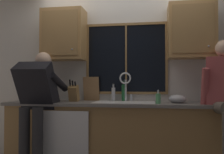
{
  "coord_description": "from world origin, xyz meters",
  "views": [
    {
      "loc": [
        0.4,
        -3.56,
        1.17
      ],
      "look_at": [
        -0.13,
        -0.3,
        1.25
      ],
      "focal_mm": 39.95,
      "sensor_mm": 36.0,
      "label": 1
    }
  ],
  "objects_px": {
    "person_standing": "(36,99)",
    "bottle_tall_clear": "(113,94)",
    "soap_dispenser": "(158,98)",
    "knife_block": "(74,94)",
    "mixing_bowl": "(177,99)",
    "bottle_green_glass": "(124,92)",
    "cutting_board": "(91,89)"
  },
  "relations": [
    {
      "from": "person_standing",
      "to": "bottle_tall_clear",
      "type": "height_order",
      "value": "person_standing"
    },
    {
      "from": "soap_dispenser",
      "to": "bottle_tall_clear",
      "type": "xyz_separation_m",
      "value": [
        -0.61,
        0.36,
        0.04
      ]
    },
    {
      "from": "knife_block",
      "to": "mixing_bowl",
      "type": "height_order",
      "value": "knife_block"
    },
    {
      "from": "mixing_bowl",
      "to": "bottle_green_glass",
      "type": "xyz_separation_m",
      "value": [
        -0.71,
        0.22,
        0.07
      ]
    },
    {
      "from": "knife_block",
      "to": "bottle_tall_clear",
      "type": "relative_size",
      "value": 1.3
    },
    {
      "from": "cutting_board",
      "to": "bottle_tall_clear",
      "type": "xyz_separation_m",
      "value": [
        0.32,
        -0.01,
        -0.07
      ]
    },
    {
      "from": "bottle_green_glass",
      "to": "bottle_tall_clear",
      "type": "relative_size",
      "value": 1.2
    },
    {
      "from": "cutting_board",
      "to": "soap_dispenser",
      "type": "bearing_deg",
      "value": -21.45
    },
    {
      "from": "knife_block",
      "to": "soap_dispenser",
      "type": "xyz_separation_m",
      "value": [
        1.13,
        -0.18,
        -0.04
      ]
    },
    {
      "from": "knife_block",
      "to": "soap_dispenser",
      "type": "height_order",
      "value": "knife_block"
    },
    {
      "from": "person_standing",
      "to": "cutting_board",
      "type": "distance_m",
      "value": 0.8
    },
    {
      "from": "cutting_board",
      "to": "bottle_green_glass",
      "type": "xyz_separation_m",
      "value": [
        0.46,
        0.01,
        -0.05
      ]
    },
    {
      "from": "mixing_bowl",
      "to": "soap_dispenser",
      "type": "xyz_separation_m",
      "value": [
        -0.24,
        -0.16,
        0.02
      ]
    },
    {
      "from": "person_standing",
      "to": "knife_block",
      "type": "bearing_deg",
      "value": 43.52
    },
    {
      "from": "knife_block",
      "to": "bottle_green_glass",
      "type": "distance_m",
      "value": 0.69
    },
    {
      "from": "person_standing",
      "to": "soap_dispenser",
      "type": "relative_size",
      "value": 9.18
    },
    {
      "from": "person_standing",
      "to": "soap_dispenser",
      "type": "bearing_deg",
      "value": 6.63
    },
    {
      "from": "person_standing",
      "to": "bottle_green_glass",
      "type": "xyz_separation_m",
      "value": [
        1.04,
        0.55,
        0.07
      ]
    },
    {
      "from": "cutting_board",
      "to": "mixing_bowl",
      "type": "bearing_deg",
      "value": -9.97
    },
    {
      "from": "person_standing",
      "to": "knife_block",
      "type": "relative_size",
      "value": 4.93
    },
    {
      "from": "mixing_bowl",
      "to": "soap_dispenser",
      "type": "height_order",
      "value": "soap_dispenser"
    },
    {
      "from": "person_standing",
      "to": "soap_dispenser",
      "type": "height_order",
      "value": "person_standing"
    },
    {
      "from": "bottle_tall_clear",
      "to": "cutting_board",
      "type": "bearing_deg",
      "value": 178.87
    },
    {
      "from": "soap_dispenser",
      "to": "bottle_green_glass",
      "type": "relative_size",
      "value": 0.59
    },
    {
      "from": "knife_block",
      "to": "soap_dispenser",
      "type": "relative_size",
      "value": 1.86
    },
    {
      "from": "mixing_bowl",
      "to": "bottle_tall_clear",
      "type": "relative_size",
      "value": 0.9
    },
    {
      "from": "knife_block",
      "to": "bottle_tall_clear",
      "type": "distance_m",
      "value": 0.55
    },
    {
      "from": "cutting_board",
      "to": "knife_block",
      "type": "bearing_deg",
      "value": -136.75
    },
    {
      "from": "person_standing",
      "to": "bottle_green_glass",
      "type": "bearing_deg",
      "value": 28.1
    },
    {
      "from": "cutting_board",
      "to": "bottle_tall_clear",
      "type": "bearing_deg",
      "value": -1.13
    },
    {
      "from": "bottle_green_glass",
      "to": "soap_dispenser",
      "type": "bearing_deg",
      "value": -38.84
    },
    {
      "from": "knife_block",
      "to": "cutting_board",
      "type": "distance_m",
      "value": 0.28
    }
  ]
}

